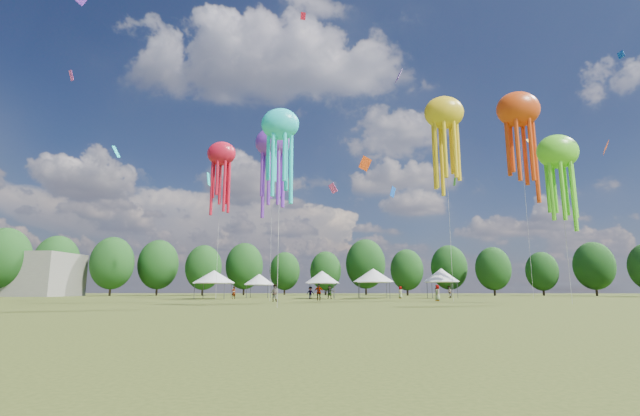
{
  "coord_description": "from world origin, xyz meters",
  "views": [
    {
      "loc": [
        -1.66,
        -11.48,
        1.2
      ],
      "look_at": [
        -2.74,
        15.0,
        6.0
      ],
      "focal_mm": 25.41,
      "sensor_mm": 36.0,
      "label": 1
    }
  ],
  "objects": [
    {
      "name": "ground",
      "position": [
        0.0,
        0.0,
        0.0
      ],
      "size": [
        300.0,
        300.0,
        0.0
      ],
      "primitive_type": "plane",
      "color": "#384416",
      "rests_on": "ground"
    },
    {
      "name": "spectator_near",
      "position": [
        -8.28,
        35.73,
        0.89
      ],
      "size": [
        1.03,
        0.91,
        1.77
      ],
      "primitive_type": "imported",
      "rotation": [
        0.0,
        0.0,
        2.81
      ],
      "color": "gray",
      "rests_on": "ground"
    },
    {
      "name": "spectators_far",
      "position": [
        1.39,
        49.91,
        0.88
      ],
      "size": [
        31.36,
        19.1,
        1.89
      ],
      "color": "gray",
      "rests_on": "ground"
    },
    {
      "name": "festival_tents",
      "position": [
        -3.55,
        53.94,
        3.07
      ],
      "size": [
        37.77,
        11.45,
        4.3
      ],
      "color": "#47474C",
      "rests_on": "ground"
    },
    {
      "name": "show_kites",
      "position": [
        9.41,
        41.78,
        18.82
      ],
      "size": [
        45.76,
        31.15,
        28.03
      ],
      "color": "purple",
      "rests_on": "ground"
    },
    {
      "name": "small_kites",
      "position": [
        -0.93,
        43.23,
        30.1
      ],
      "size": [
        72.19,
        63.07,
        44.92
      ],
      "color": "purple",
      "rests_on": "ground"
    },
    {
      "name": "treeline",
      "position": [
        -3.87,
        62.51,
        6.54
      ],
      "size": [
        201.57,
        95.24,
        13.43
      ],
      "color": "#38281C",
      "rests_on": "ground"
    }
  ]
}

